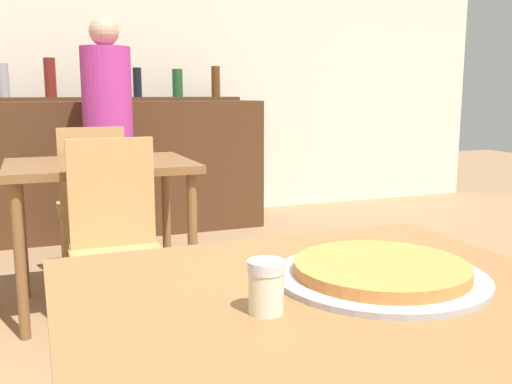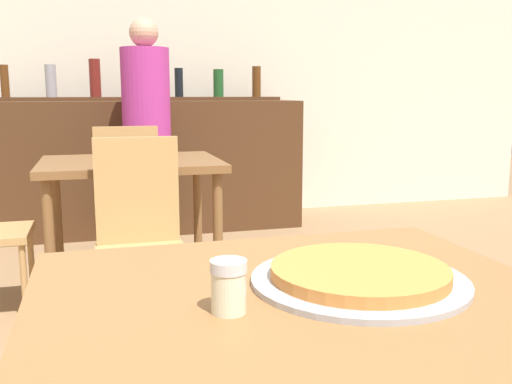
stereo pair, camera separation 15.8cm
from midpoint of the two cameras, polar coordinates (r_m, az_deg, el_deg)
The scene contains 10 objects.
wall_back at distance 5.23m, azimuth -17.18°, elevation 12.44°, with size 8.00×0.05×2.80m.
dining_table_near at distance 1.12m, azimuth 3.20°, elevation -14.32°, with size 0.99×0.86×0.76m.
dining_table_far at distance 3.09m, azimuth -16.69°, elevation 0.99°, with size 0.93×0.72×0.78m.
bar_counter at distance 4.76m, azimuth -16.17°, elevation 2.30°, with size 2.60×0.56×1.06m.
bar_back_shelf at distance 4.86m, azimuth -16.67°, elevation 9.59°, with size 2.39×0.24×0.34m.
chair_far_side_front at distance 2.60m, azimuth -15.51°, elevation -3.98°, with size 0.40×0.40×0.93m.
chair_far_side_back at distance 3.62m, azimuth -17.30°, elevation -0.21°, with size 0.40×0.40×0.93m.
pizza_tray at distance 1.17m, azimuth 8.58°, elevation -7.95°, with size 0.43×0.43×0.04m.
cheese_shaker at distance 0.98m, azimuth -3.66°, elevation -9.47°, with size 0.06×0.06×0.09m.
person_standing at distance 4.15m, azimuth -15.60°, elevation 6.21°, with size 0.34×0.34×1.64m.
Camera 1 is at (-0.50, -0.90, 1.13)m, focal length 40.00 mm.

